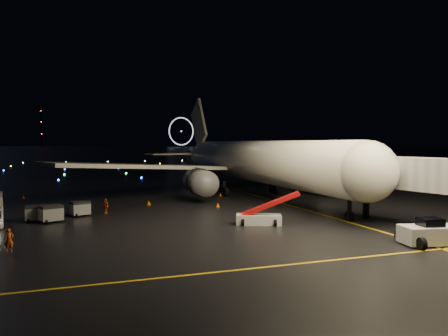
# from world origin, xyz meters

# --- Properties ---
(ground) EXTENTS (2000.00, 2000.00, 0.00)m
(ground) POSITION_xyz_m (0.00, 300.00, 0.00)
(ground) COLOR black
(ground) RESTS_ON ground
(lane_centre) EXTENTS (0.25, 80.00, 0.02)m
(lane_centre) POSITION_xyz_m (12.00, 15.00, 0.01)
(lane_centre) COLOR yellow
(lane_centre) RESTS_ON ground
(lane_cross) EXTENTS (60.00, 0.25, 0.02)m
(lane_cross) POSITION_xyz_m (-5.00, -10.00, 0.01)
(lane_cross) COLOR yellow
(lane_cross) RESTS_ON ground
(airliner) EXTENTS (61.21, 58.32, 16.90)m
(airliner) POSITION_xyz_m (11.61, 27.79, 8.45)
(airliner) COLOR silver
(airliner) RESTS_ON ground
(pushback_tug) EXTENTS (4.70, 3.08, 2.07)m
(pushback_tug) POSITION_xyz_m (12.25, -8.54, 1.03)
(pushback_tug) COLOR silver
(pushback_tug) RESTS_ON ground
(belt_loader) EXTENTS (6.49, 4.03, 3.06)m
(belt_loader) POSITION_xyz_m (3.10, 3.44, 1.53)
(belt_loader) COLOR silver
(belt_loader) RESTS_ON ground
(crew_a) EXTENTS (0.71, 0.56, 1.72)m
(crew_a) POSITION_xyz_m (-18.21, -0.28, 0.86)
(crew_a) COLOR #E0521A
(crew_a) RESTS_ON ground
(crew_c) EXTENTS (0.84, 1.06, 1.68)m
(crew_c) POSITION_xyz_m (-10.36, 15.12, 0.84)
(crew_c) COLOR #E0521A
(crew_c) RESTS_ON ground
(safety_cone_0) EXTENTS (0.61, 0.61, 0.53)m
(safety_cone_0) POSITION_xyz_m (2.99, 15.63, 0.27)
(safety_cone_0) COLOR #F75602
(safety_cone_0) RESTS_ON ground
(safety_cone_1) EXTENTS (0.45, 0.45, 0.48)m
(safety_cone_1) POSITION_xyz_m (6.86, 26.02, 0.24)
(safety_cone_1) COLOR #F75602
(safety_cone_1) RESTS_ON ground
(safety_cone_2) EXTENTS (0.57, 0.57, 0.55)m
(safety_cone_2) POSITION_xyz_m (-4.67, 20.45, 0.27)
(safety_cone_2) COLOR #F75602
(safety_cone_2) RESTS_ON ground
(safety_cone_3) EXTENTS (0.62, 0.62, 0.54)m
(safety_cone_3) POSITION_xyz_m (-20.40, 32.30, 0.27)
(safety_cone_3) COLOR #F75602
(safety_cone_3) RESTS_ON ground
(ferris_wheel) EXTENTS (49.33, 16.80, 52.00)m
(ferris_wheel) POSITION_xyz_m (170.00, 720.00, 26.00)
(ferris_wheel) COLOR black
(ferris_wheel) RESTS_ON ground
(radio_mast) EXTENTS (1.80, 1.80, 64.00)m
(radio_mast) POSITION_xyz_m (-60.00, 740.00, 32.00)
(radio_mast) COLOR black
(radio_mast) RESTS_ON ground
(taxiway_lights) EXTENTS (164.00, 92.00, 0.36)m
(taxiway_lights) POSITION_xyz_m (0.00, 106.00, 0.18)
(taxiway_lights) COLOR black
(taxiway_lights) RESTS_ON ground
(baggage_cart_0) EXTENTS (2.42, 2.08, 1.72)m
(baggage_cart_0) POSITION_xyz_m (-15.86, 11.23, 0.86)
(baggage_cart_0) COLOR gray
(baggage_cart_0) RESTS_ON ground
(baggage_cart_1) EXTENTS (1.91, 1.40, 1.54)m
(baggage_cart_1) POSITION_xyz_m (-16.01, 12.59, 0.77)
(baggage_cart_1) COLOR gray
(baggage_cart_1) RESTS_ON ground
(baggage_cart_2) EXTENTS (2.24, 1.90, 1.61)m
(baggage_cart_2) POSITION_xyz_m (-13.08, 14.18, 0.81)
(baggage_cart_2) COLOR gray
(baggage_cart_2) RESTS_ON ground
(baggage_cart_3) EXTENTS (2.01, 1.51, 1.59)m
(baggage_cart_3) POSITION_xyz_m (-17.41, 12.43, 0.80)
(baggage_cart_3) COLOR gray
(baggage_cart_3) RESTS_ON ground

